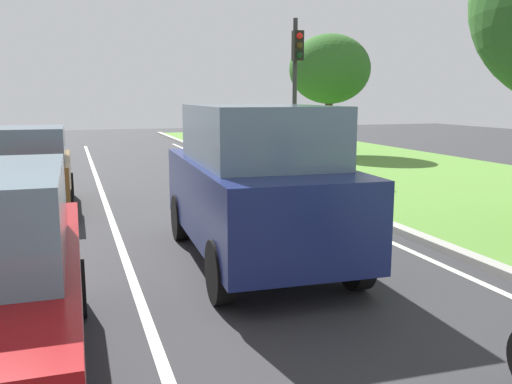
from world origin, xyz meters
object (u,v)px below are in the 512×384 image
car_suv_ahead (256,183)px  car_hatchback_far (29,169)px  traffic_light_near_right (296,72)px  tree_roadside_far (330,69)px

car_suv_ahead → car_hatchback_far: bearing=126.2°
traffic_light_near_right → tree_roadside_far: 5.85m
car_hatchback_far → car_suv_ahead: bearing=-55.6°
car_suv_ahead → car_hatchback_far: car_suv_ahead is taller
car_suv_ahead → tree_roadside_far: tree_roadside_far is taller
car_suv_ahead → tree_roadside_far: (7.73, 13.46, 2.32)m
car_hatchback_far → traffic_light_near_right: 8.81m
tree_roadside_far → traffic_light_near_right: bearing=-126.2°
traffic_light_near_right → car_suv_ahead: bearing=-116.0°
car_hatchback_far → traffic_light_near_right: size_ratio=0.78×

